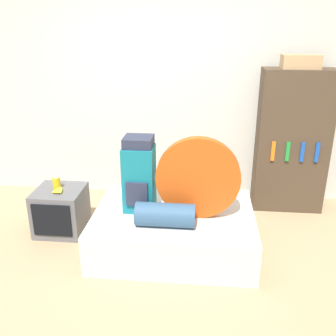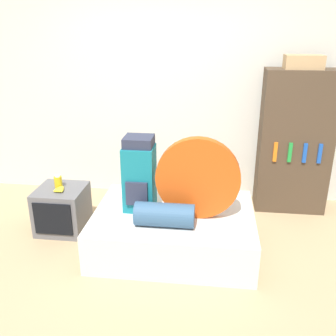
{
  "view_description": "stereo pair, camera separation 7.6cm",
  "coord_description": "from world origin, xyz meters",
  "px_view_note": "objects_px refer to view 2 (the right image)",
  "views": [
    {
      "loc": [
        0.47,
        -2.8,
        2.08
      ],
      "look_at": [
        0.16,
        0.41,
        0.84
      ],
      "focal_mm": 40.0,
      "sensor_mm": 36.0,
      "label": 1
    },
    {
      "loc": [
        0.55,
        -2.79,
        2.08
      ],
      "look_at": [
        0.16,
        0.41,
        0.84
      ],
      "focal_mm": 40.0,
      "sensor_mm": 36.0,
      "label": 2
    }
  ],
  "objects_px": {
    "canister": "(58,182)",
    "cardboard_box": "(304,62)",
    "bookshelf": "(295,143)",
    "backpack": "(139,175)",
    "television": "(62,209)",
    "tent_bag": "(198,178)",
    "sleeping_roll": "(164,215)"
  },
  "relations": [
    {
      "from": "sleeping_roll",
      "to": "canister",
      "type": "bearing_deg",
      "value": 156.58
    },
    {
      "from": "television",
      "to": "cardboard_box",
      "type": "height_order",
      "value": "cardboard_box"
    },
    {
      "from": "television",
      "to": "cardboard_box",
      "type": "bearing_deg",
      "value": 18.12
    },
    {
      "from": "backpack",
      "to": "cardboard_box",
      "type": "height_order",
      "value": "cardboard_box"
    },
    {
      "from": "sleeping_roll",
      "to": "television",
      "type": "height_order",
      "value": "sleeping_roll"
    },
    {
      "from": "tent_bag",
      "to": "backpack",
      "type": "bearing_deg",
      "value": 169.45
    },
    {
      "from": "canister",
      "to": "bookshelf",
      "type": "bearing_deg",
      "value": 17.37
    },
    {
      "from": "canister",
      "to": "bookshelf",
      "type": "xyz_separation_m",
      "value": [
        2.53,
        0.79,
        0.28
      ]
    },
    {
      "from": "backpack",
      "to": "tent_bag",
      "type": "relative_size",
      "value": 0.94
    },
    {
      "from": "bookshelf",
      "to": "television",
      "type": "bearing_deg",
      "value": -161.64
    },
    {
      "from": "bookshelf",
      "to": "cardboard_box",
      "type": "relative_size",
      "value": 4.16
    },
    {
      "from": "backpack",
      "to": "canister",
      "type": "bearing_deg",
      "value": 167.58
    },
    {
      "from": "canister",
      "to": "cardboard_box",
      "type": "height_order",
      "value": "cardboard_box"
    },
    {
      "from": "tent_bag",
      "to": "canister",
      "type": "height_order",
      "value": "tent_bag"
    },
    {
      "from": "tent_bag",
      "to": "bookshelf",
      "type": "distance_m",
      "value": 1.52
    },
    {
      "from": "tent_bag",
      "to": "cardboard_box",
      "type": "distance_m",
      "value": 1.77
    },
    {
      "from": "television",
      "to": "canister",
      "type": "bearing_deg",
      "value": 126.0
    },
    {
      "from": "canister",
      "to": "cardboard_box",
      "type": "relative_size",
      "value": 0.35
    },
    {
      "from": "cardboard_box",
      "to": "tent_bag",
      "type": "bearing_deg",
      "value": -133.87
    },
    {
      "from": "backpack",
      "to": "canister",
      "type": "height_order",
      "value": "backpack"
    },
    {
      "from": "backpack",
      "to": "bookshelf",
      "type": "xyz_separation_m",
      "value": [
        1.62,
        0.99,
        0.08
      ]
    },
    {
      "from": "tent_bag",
      "to": "canister",
      "type": "distance_m",
      "value": 1.53
    },
    {
      "from": "tent_bag",
      "to": "bookshelf",
      "type": "height_order",
      "value": "bookshelf"
    },
    {
      "from": "canister",
      "to": "sleeping_roll",
      "type": "bearing_deg",
      "value": -23.42
    },
    {
      "from": "canister",
      "to": "television",
      "type": "bearing_deg",
      "value": -54.0
    },
    {
      "from": "tent_bag",
      "to": "bookshelf",
      "type": "xyz_separation_m",
      "value": [
        1.06,
        1.1,
        0.04
      ]
    },
    {
      "from": "cardboard_box",
      "to": "sleeping_roll",
      "type": "bearing_deg",
      "value": -135.53
    },
    {
      "from": "backpack",
      "to": "sleeping_roll",
      "type": "bearing_deg",
      "value": -48.27
    },
    {
      "from": "cardboard_box",
      "to": "bookshelf",
      "type": "bearing_deg",
      "value": 45.75
    },
    {
      "from": "backpack",
      "to": "canister",
      "type": "relative_size",
      "value": 5.31
    },
    {
      "from": "tent_bag",
      "to": "sleeping_roll",
      "type": "bearing_deg",
      "value": -142.62
    },
    {
      "from": "sleeping_roll",
      "to": "television",
      "type": "relative_size",
      "value": 1.05
    }
  ]
}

